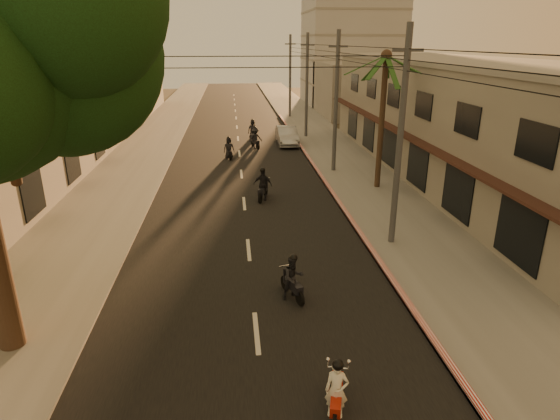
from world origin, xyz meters
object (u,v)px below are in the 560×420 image
Objects in this scene: scooter_mid_b at (263,185)px; scooter_far_b at (255,138)px; parked_car at (287,136)px; scooter_far_c at (253,130)px; palm_tree at (386,64)px; scooter_mid_a at (293,278)px; scooter_red at (337,391)px; scooter_far_a at (229,149)px.

scooter_mid_b is 13.28m from scooter_far_b.
parked_car is 3.87m from scooter_far_c.
scooter_far_b is at bearing -157.16° from parked_car.
palm_tree is 18.20m from scooter_far_c.
scooter_red is at bearing -105.55° from scooter_mid_a.
scooter_far_c is at bearing 74.07° from scooter_far_b.
scooter_red is 0.86× the size of scooter_far_c.
scooter_far_c is (-6.68, 15.70, -6.35)m from palm_tree.
scooter_mid_b is at bearing 72.79° from scooter_mid_a.
scooter_far_a is at bearing 77.16° from scooter_mid_a.
scooter_far_a is (-8.79, 8.40, -6.38)m from palm_tree.
parked_car is (4.89, 4.60, -0.00)m from scooter_far_a.
scooter_far_c is at bearing 105.92° from scooter_red.
palm_tree is at bearing 85.43° from scooter_red.
parked_car is (2.42, 30.49, 0.06)m from scooter_red.
scooter_mid_b is 1.02× the size of scooter_far_c.
scooter_mid_a is 10.66m from scooter_mid_b.
scooter_mid_b reaches higher than scooter_mid_a.
scooter_far_a is at bearing 117.98° from scooter_mid_b.
scooter_mid_a is (-6.64, -12.08, -6.39)m from palm_tree.
palm_tree reaches higher than scooter_mid_a.
scooter_far_a reaches higher than scooter_red.
scooter_mid_b is at bearing 107.51° from scooter_red.
scooter_red reaches higher than parked_car.
scooter_red is 33.19m from scooter_far_c.
scooter_mid_b is 0.40× the size of parked_car.
scooter_mid_a is at bearing -92.53° from scooter_far_a.
scooter_red is at bearing -93.09° from scooter_far_a.
scooter_far_c reaches higher than scooter_red.
scooter_mid_b is at bearing -101.90° from parked_car.
scooter_mid_a is 0.89× the size of scooter_mid_b.
palm_tree is 1.77× the size of parked_car.
palm_tree is 15.00m from parked_car.
palm_tree is at bearing -77.48° from scooter_far_b.
scooter_far_b and scooter_far_c have the same top height.
scooter_mid_b is 17.12m from scooter_far_c.
parked_car is (2.73, 1.15, -0.06)m from scooter_far_b.
parked_car is 2.54× the size of scooter_far_c.
scooter_far_a is 0.37× the size of parked_car.
palm_tree is 4.38× the size of scooter_mid_b.
scooter_far_a is (-2.16, 20.48, 0.00)m from scooter_mid_a.
scooter_mid_b is (-6.94, -1.42, -6.30)m from palm_tree.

